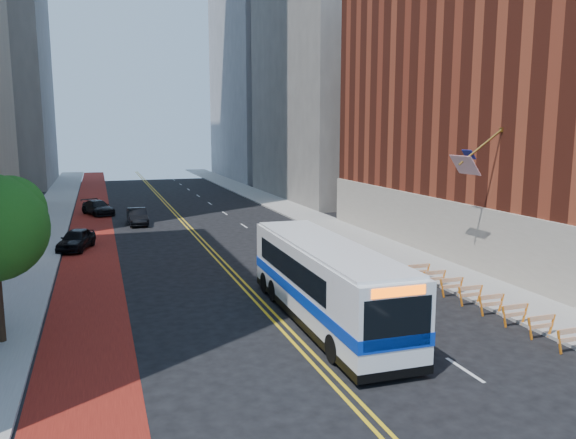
{
  "coord_description": "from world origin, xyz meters",
  "views": [
    {
      "loc": [
        -7.31,
        -17.96,
        8.55
      ],
      "look_at": [
        1.49,
        8.0,
        4.11
      ],
      "focal_mm": 35.0,
      "sensor_mm": 36.0,
      "label": 1
    }
  ],
  "objects_px": {
    "car_b": "(137,216)",
    "car_c": "(98,208)",
    "transit_bus": "(324,281)",
    "car_a": "(76,239)"
  },
  "relations": [
    {
      "from": "car_b",
      "to": "car_c",
      "type": "relative_size",
      "value": 0.91
    },
    {
      "from": "transit_bus",
      "to": "car_c",
      "type": "xyz_separation_m",
      "value": [
        -9.48,
        36.73,
        -1.17
      ]
    },
    {
      "from": "transit_bus",
      "to": "car_b",
      "type": "bearing_deg",
      "value": 102.85
    },
    {
      "from": "car_a",
      "to": "car_b",
      "type": "distance_m",
      "value": 10.75
    },
    {
      "from": "car_b",
      "to": "car_c",
      "type": "xyz_separation_m",
      "value": [
        -3.36,
        7.41,
        -0.02
      ]
    },
    {
      "from": "transit_bus",
      "to": "car_b",
      "type": "height_order",
      "value": "transit_bus"
    },
    {
      "from": "transit_bus",
      "to": "car_b",
      "type": "relative_size",
      "value": 2.93
    },
    {
      "from": "transit_bus",
      "to": "car_c",
      "type": "distance_m",
      "value": 37.95
    },
    {
      "from": "transit_bus",
      "to": "car_b",
      "type": "xyz_separation_m",
      "value": [
        -6.12,
        29.32,
        -1.14
      ]
    },
    {
      "from": "car_b",
      "to": "car_c",
      "type": "bearing_deg",
      "value": 112.53
    }
  ]
}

